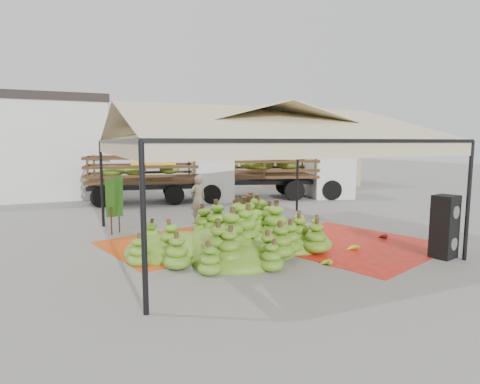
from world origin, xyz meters
name	(u,v)px	position (x,y,z in m)	size (l,w,h in m)	color
ground	(254,240)	(0.00, 0.00, 0.00)	(90.00, 90.00, 0.00)	slate
canopy_tent	(254,131)	(0.00, 0.00, 3.30)	(8.10, 8.10, 4.00)	black
building_tan	(303,155)	(10.00, 13.00, 2.07)	(6.30, 5.30, 4.10)	tan
tarp_left	(176,244)	(-2.29, 0.46, 0.01)	(3.80, 3.62, 0.01)	#C44512
tarp_right	(349,244)	(2.37, -1.52, 0.01)	(4.34, 4.56, 0.01)	red
banana_heap	(237,225)	(-0.82, -0.64, 0.66)	(6.13, 5.04, 1.31)	#4C7C19
hand_yellow_a	(325,262)	(0.45, -3.01, 0.10)	(0.46, 0.37, 0.21)	gold
hand_yellow_b	(353,247)	(1.95, -2.21, 0.11)	(0.48, 0.39, 0.22)	gold
hand_red_a	(315,243)	(1.28, -1.36, 0.10)	(0.45, 0.37, 0.21)	maroon
hand_red_b	(382,236)	(3.70, -1.44, 0.09)	(0.41, 0.34, 0.19)	#5C1D15
hand_green	(228,253)	(-1.36, -1.27, 0.09)	(0.39, 0.32, 0.18)	#557E1A
hanging_bunches	(296,153)	(1.85, 0.68, 2.62)	(4.74, 0.24, 0.20)	#4C851B
speaker_stack	(444,227)	(3.70, -3.61, 0.81)	(0.70, 0.64, 1.63)	black
banana_leaves	(121,234)	(-3.59, 2.50, 0.00)	(0.96, 1.36, 3.70)	#2D6B1C
vendor	(198,199)	(-0.76, 3.14, 0.89)	(0.65, 0.43, 1.78)	gray
truck_left	(167,172)	(-0.54, 8.84, 1.47)	(7.27, 3.63, 2.39)	#482F18
truck_right	(284,167)	(5.58, 7.90, 1.62)	(8.07, 4.83, 2.62)	#4A3318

